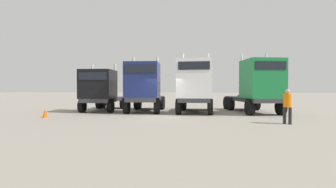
% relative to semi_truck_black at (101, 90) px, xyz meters
% --- Properties ---
extents(ground, '(200.00, 200.00, 0.00)m').
position_rel_semi_truck_black_xyz_m(ground, '(5.59, -2.92, -1.71)').
color(ground, gray).
extents(semi_truck_black, '(3.24, 6.35, 3.87)m').
position_rel_semi_truck_black_xyz_m(semi_truck_black, '(0.00, 0.00, 0.00)').
color(semi_truck_black, '#333338').
rests_on(semi_truck_black, ground).
extents(semi_truck_navy, '(3.27, 6.47, 4.32)m').
position_rel_semi_truck_black_xyz_m(semi_truck_navy, '(3.67, -0.30, 0.24)').
color(semi_truck_navy, '#333338').
rests_on(semi_truck_navy, ground).
extents(semi_truck_white, '(2.76, 6.05, 4.48)m').
position_rel_semi_truck_black_xyz_m(semi_truck_white, '(7.54, -0.32, 0.30)').
color(semi_truck_white, '#333338').
rests_on(semi_truck_white, ground).
extents(semi_truck_green, '(4.05, 6.81, 4.47)m').
position_rel_semi_truck_black_xyz_m(semi_truck_green, '(12.08, 0.40, 0.32)').
color(semi_truck_green, '#333338').
rests_on(semi_truck_green, ground).
extents(visitor_in_hivis, '(0.56, 0.56, 1.79)m').
position_rel_semi_truck_black_xyz_m(visitor_in_hivis, '(12.66, -5.00, -0.66)').
color(visitor_in_hivis, '#242424').
rests_on(visitor_in_hivis, ground).
extents(traffic_cone_near, '(0.36, 0.36, 0.59)m').
position_rel_semi_truck_black_xyz_m(traffic_cone_near, '(-1.52, -4.75, -1.41)').
color(traffic_cone_near, '#F2590C').
rests_on(traffic_cone_near, ground).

